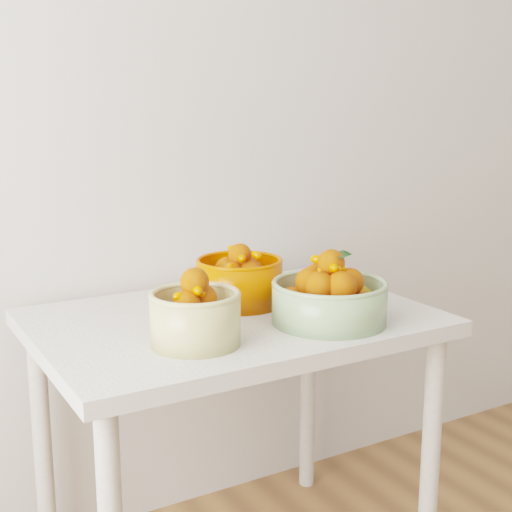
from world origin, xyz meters
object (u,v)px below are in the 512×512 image
object	(u,v)px
bowl_green	(329,298)
bowl_cream	(195,316)
bowl_orange	(239,280)
table	(233,350)

from	to	relation	value
bowl_green	bowl_cream	bearing A→B (deg)	177.19
bowl_green	bowl_orange	bearing A→B (deg)	113.66
table	bowl_orange	size ratio (longest dim) A/B	3.32
bowl_green	bowl_orange	xyz separation A→B (m)	(-0.11, 0.26, 0.00)
table	bowl_green	distance (m)	0.30
bowl_green	bowl_orange	distance (m)	0.28
table	bowl_orange	bearing A→B (deg)	51.48
bowl_green	table	bearing A→B (deg)	135.37
bowl_cream	bowl_orange	world-z (taller)	bowl_cream
table	bowl_green	xyz separation A→B (m)	(0.18, -0.18, 0.16)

